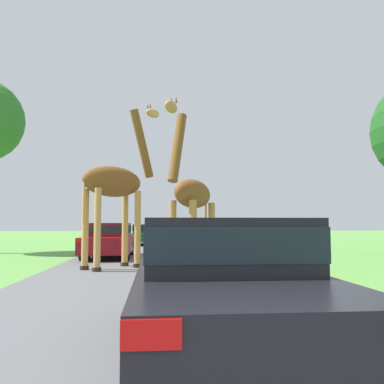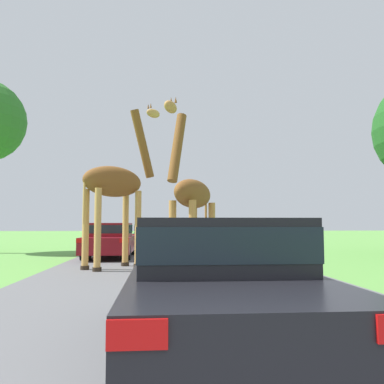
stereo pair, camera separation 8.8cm
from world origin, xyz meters
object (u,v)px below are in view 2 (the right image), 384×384
at_px(car_lead_maroon, 215,281).
at_px(car_far_ahead, 110,239).
at_px(car_queue_right, 149,234).
at_px(giraffe_near_road, 192,198).
at_px(giraffe_companion, 116,186).
at_px(car_queue_left, 215,238).

height_order(car_lead_maroon, car_far_ahead, car_lead_maroon).
bearing_deg(car_lead_maroon, car_queue_right, 93.07).
relative_size(car_lead_maroon, car_far_ahead, 1.02).
relative_size(giraffe_near_road, car_far_ahead, 1.04).
xyz_separation_m(giraffe_companion, car_far_ahead, (-0.64, 4.07, -1.79)).
height_order(giraffe_near_road, car_far_ahead, giraffe_near_road).
bearing_deg(car_queue_right, car_queue_left, -69.37).
height_order(giraffe_near_road, car_queue_left, giraffe_near_road).
bearing_deg(car_queue_left, giraffe_near_road, -102.89).
xyz_separation_m(car_queue_right, car_far_ahead, (-1.35, -10.19, 0.03)).
bearing_deg(car_far_ahead, car_queue_right, 82.46).
bearing_deg(car_queue_right, giraffe_near_road, -84.44).
bearing_deg(giraffe_companion, car_lead_maroon, -28.54).
distance_m(car_queue_left, car_far_ahead, 4.85).
height_order(giraffe_companion, car_lead_maroon, giraffe_companion).
height_order(giraffe_companion, car_queue_left, giraffe_companion).
bearing_deg(car_lead_maroon, car_queue_left, 82.05).
xyz_separation_m(car_lead_maroon, car_far_ahead, (-2.56, 12.41, -0.01)).
height_order(car_lead_maroon, car_queue_left, car_lead_maroon).
relative_size(giraffe_companion, car_lead_maroon, 1.20).
bearing_deg(car_queue_right, car_lead_maroon, -86.93).
bearing_deg(car_far_ahead, car_lead_maroon, -78.35).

